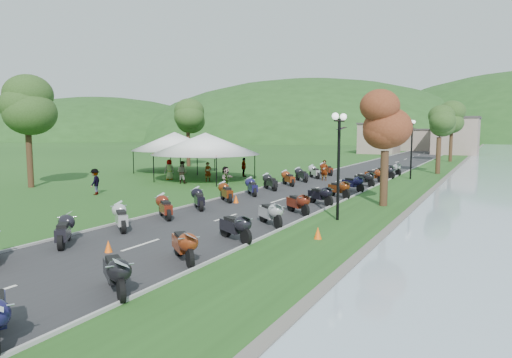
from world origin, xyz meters
The scene contains 13 objects.
road centered at (0.00, 40.00, 0.01)m, with size 7.00×120.00×0.02m, color #2B2B2D.
hills_backdrop centered at (0.00, 200.00, 0.00)m, with size 360.00×120.00×76.00m, color #285621, non-canonical shape.
far_building centered at (-2.00, 85.00, 2.50)m, with size 18.00×16.00×5.00m, color gray.
moto_row_left centered at (-2.53, 18.79, 0.55)m, with size 2.60×40.07×1.10m, color #331411, non-canonical shape.
moto_row_right centered at (2.78, 21.77, 0.55)m, with size 2.60×40.46×1.10m, color #331411, non-canonical shape.
vendor_tent_main centered at (-10.03, 28.95, 2.00)m, with size 6.06×6.06×4.00m, color white, non-canonical shape.
vendor_tent_side centered at (-16.74, 33.39, 2.00)m, with size 5.66×5.66×4.00m, color white, non-canonical shape.
tree_park_left centered at (-18.90, 19.06, 4.82)m, with size 3.47×3.47×9.64m, color #345722, non-canonical shape.
tree_lakeside centered at (6.02, 23.10, 3.53)m, with size 2.54×2.54×7.06m, color #345722, non-canonical shape.
pedestrian_a centered at (-9.42, 28.38, 0.00)m, with size 0.58×0.43×1.60m, color slate.
pedestrian_b centered at (-10.46, 26.28, 0.00)m, with size 0.87×0.48×1.79m, color slate.
pedestrian_c centered at (-11.72, 18.60, 0.00)m, with size 1.11×0.46×1.72m, color slate.
traffic_cone_near centered at (-0.32, 8.70, 0.22)m, with size 0.29×0.29×0.45m, color #F2590C.
Camera 1 is at (11.64, -2.65, 4.35)m, focal length 32.00 mm.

